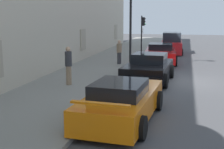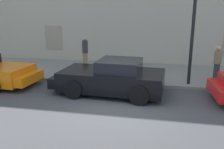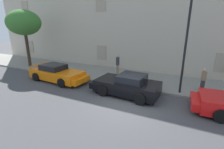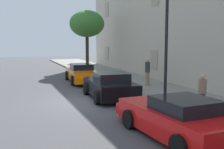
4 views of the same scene
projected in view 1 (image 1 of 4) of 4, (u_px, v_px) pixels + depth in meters
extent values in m
plane|color=#444447|center=(176.00, 81.00, 16.25)|extent=(80.00, 80.00, 0.00)
cube|color=gray|center=(90.00, 76.00, 17.29)|extent=(60.00, 4.45, 0.14)
cube|color=#9E937F|center=(83.00, 40.00, 22.71)|extent=(1.10, 0.06, 1.50)
cube|color=#9E937F|center=(116.00, 32.00, 33.11)|extent=(1.10, 0.06, 1.50)
cube|color=orange|center=(122.00, 104.00, 10.12)|extent=(4.78, 2.17, 0.73)
cube|color=black|center=(119.00, 89.00, 9.68)|extent=(1.96, 1.61, 0.42)
cube|color=orange|center=(136.00, 92.00, 12.06)|extent=(1.51, 1.81, 0.40)
cube|color=orange|center=(100.00, 104.00, 8.00)|extent=(0.27, 1.59, 0.06)
cylinder|color=black|center=(108.00, 97.00, 11.79)|extent=(0.70, 0.29, 0.69)
cylinder|color=black|center=(158.00, 101.00, 11.24)|extent=(0.70, 0.29, 0.69)
cylinder|color=black|center=(78.00, 121.00, 9.07)|extent=(0.70, 0.29, 0.69)
cylinder|color=black|center=(141.00, 128.00, 8.53)|extent=(0.70, 0.29, 0.69)
cube|color=black|center=(148.00, 71.00, 16.02)|extent=(4.25, 2.28, 0.76)
cube|color=black|center=(150.00, 58.00, 16.20)|extent=(1.75, 1.73, 0.47)
cube|color=black|center=(141.00, 79.00, 14.33)|extent=(1.35, 1.95, 0.42)
cylinder|color=black|center=(165.00, 81.00, 14.57)|extent=(0.72, 0.28, 0.71)
cylinder|color=black|center=(122.00, 78.00, 15.14)|extent=(0.72, 0.28, 0.71)
cylinder|color=black|center=(171.00, 71.00, 16.98)|extent=(0.72, 0.28, 0.71)
cylinder|color=black|center=(134.00, 70.00, 17.55)|extent=(0.72, 0.28, 0.71)
cube|color=red|center=(160.00, 55.00, 22.26)|extent=(4.69, 2.33, 0.77)
cube|color=black|center=(161.00, 46.00, 22.49)|extent=(1.93, 1.74, 0.41)
cube|color=red|center=(160.00, 60.00, 20.33)|extent=(1.49, 1.96, 0.42)
cylinder|color=black|center=(175.00, 61.00, 20.76)|extent=(0.69, 0.28, 0.68)
cylinder|color=black|center=(144.00, 61.00, 21.10)|extent=(0.69, 0.28, 0.68)
cylinder|color=black|center=(174.00, 56.00, 23.51)|extent=(0.69, 0.28, 0.68)
cylinder|color=black|center=(147.00, 55.00, 23.84)|extent=(0.69, 0.28, 0.68)
cube|color=red|center=(172.00, 47.00, 27.63)|extent=(4.00, 1.88, 1.00)
cube|color=#1E232B|center=(172.00, 37.00, 27.46)|extent=(2.42, 1.60, 0.77)
cylinder|color=black|center=(162.00, 49.00, 28.98)|extent=(0.57, 0.22, 0.56)
cylinder|color=black|center=(181.00, 49.00, 28.66)|extent=(0.57, 0.22, 0.56)
cylinder|color=black|center=(161.00, 52.00, 26.70)|extent=(0.57, 0.22, 0.56)
cylinder|color=black|center=(182.00, 52.00, 26.39)|extent=(0.57, 0.22, 0.56)
cylinder|color=black|center=(141.00, 36.00, 24.96)|extent=(0.10, 0.10, 3.15)
cube|color=black|center=(143.00, 21.00, 24.72)|extent=(0.22, 0.20, 0.66)
sphere|color=black|center=(145.00, 19.00, 24.66)|extent=(0.12, 0.12, 0.12)
sphere|color=black|center=(145.00, 21.00, 24.69)|extent=(0.12, 0.12, 0.12)
sphere|color=green|center=(145.00, 24.00, 24.73)|extent=(0.12, 0.12, 0.12)
cylinder|color=white|center=(143.00, 31.00, 24.87)|extent=(0.44, 0.02, 0.44)
cylinder|color=black|center=(131.00, 18.00, 18.92)|extent=(0.14, 0.14, 6.04)
cylinder|color=#333338|center=(119.00, 58.00, 20.90)|extent=(0.31, 0.31, 0.77)
cylinder|color=#8C7259|center=(119.00, 48.00, 20.78)|extent=(0.39, 0.39, 0.59)
sphere|color=tan|center=(119.00, 42.00, 20.70)|extent=(0.22, 0.22, 0.22)
cylinder|color=#8C7259|center=(69.00, 75.00, 14.67)|extent=(0.34, 0.34, 0.88)
cylinder|color=#333338|center=(68.00, 59.00, 14.53)|extent=(0.42, 0.42, 0.68)
sphere|color=tan|center=(68.00, 49.00, 14.44)|extent=(0.22, 0.22, 0.22)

